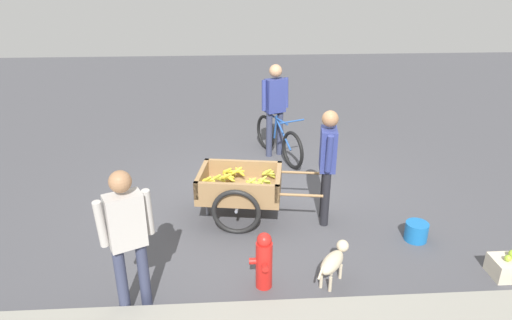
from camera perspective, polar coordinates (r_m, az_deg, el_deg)
name	(u,v)px	position (r m, az deg, el deg)	size (l,w,h in m)	color
ground_plane	(266,202)	(6.70, 1.24, -5.33)	(24.00, 24.00, 0.00)	#47474C
fruit_cart	(240,188)	(6.13, -1.99, -3.61)	(1.75, 1.03, 0.72)	#937047
vendor_person	(328,158)	(5.90, 9.06, 0.29)	(0.25, 0.54, 1.57)	black
bicycle	(279,140)	(8.09, 2.87, 2.59)	(0.74, 1.55, 0.85)	black
cyclist_person	(275,102)	(8.01, 2.43, 7.36)	(0.49, 0.33, 1.68)	#333851
dog	(334,261)	(5.08, 9.81, -12.45)	(0.45, 0.56, 0.40)	beige
fire_hydrant	(264,261)	(4.91, 1.00, -12.63)	(0.25, 0.25, 0.67)	red
plastic_bucket	(416,231)	(6.13, 19.66, -8.53)	(0.29, 0.29, 0.24)	#1966B2
apple_crate	(511,266)	(5.92, 29.66, -11.64)	(0.44, 0.32, 0.32)	beige
bystander_person	(127,231)	(4.46, -16.07, -8.70)	(0.47, 0.33, 1.55)	#333851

